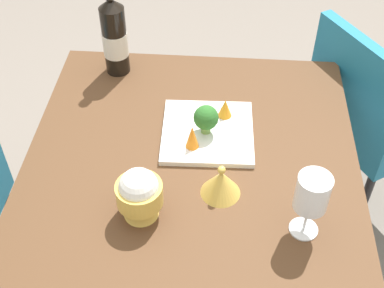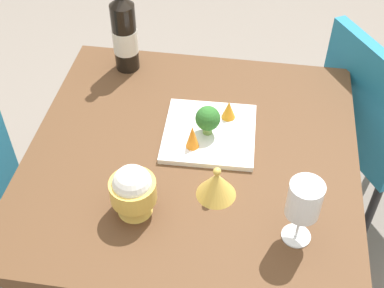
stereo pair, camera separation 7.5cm
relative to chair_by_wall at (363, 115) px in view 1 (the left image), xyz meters
name	(u,v)px [view 1 (the left image)]	position (x,y,z in m)	size (l,w,h in m)	color
dining_table	(192,173)	(-0.41, 0.56, 0.11)	(0.88, 0.88, 0.72)	brown
chair_by_wall	(363,115)	(0.00, 0.00, 0.00)	(0.55, 0.55, 0.85)	teal
wine_bottle	(115,36)	(-0.07, 0.82, 0.32)	(0.08, 0.08, 0.32)	black
wine_glass	(312,194)	(-0.65, 0.28, 0.32)	(0.08, 0.08, 0.18)	white
rice_bowl	(139,194)	(-0.63, 0.67, 0.27)	(0.11, 0.11, 0.14)	gold
rice_bowl_lid	(221,182)	(-0.55, 0.48, 0.23)	(0.10, 0.10, 0.09)	gold
serving_plate	(208,132)	(-0.34, 0.52, 0.20)	(0.26, 0.26, 0.02)	white
broccoli_floret	(206,118)	(-0.35, 0.53, 0.26)	(0.07, 0.07, 0.09)	#729E4C
carrot_garnish_left	(191,137)	(-0.41, 0.56, 0.25)	(0.04, 0.04, 0.07)	orange
carrot_garnish_right	(225,108)	(-0.28, 0.48, 0.24)	(0.04, 0.04, 0.06)	orange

